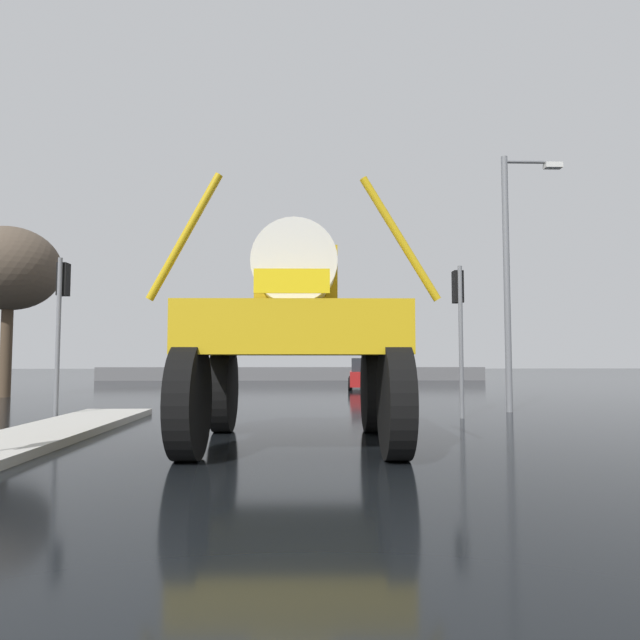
% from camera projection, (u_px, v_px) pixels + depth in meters
% --- Properties ---
extents(ground_plane, '(120.00, 120.00, 0.00)m').
position_uv_depth(ground_plane, '(284.00, 400.00, 20.96)').
color(ground_plane, black).
extents(median_island, '(1.73, 8.50, 0.15)m').
position_uv_depth(median_island, '(51.00, 432.00, 11.25)').
color(median_island, '#B2AFA8').
rests_on(median_island, ground).
extents(oversize_sprayer, '(4.42, 5.15, 4.33)m').
position_uv_depth(oversize_sprayer, '(296.00, 333.00, 10.28)').
color(oversize_sprayer, black).
rests_on(oversize_sprayer, ground).
extents(sedan_ahead, '(2.18, 4.24, 1.52)m').
position_uv_depth(sedan_ahead, '(368.00, 374.00, 28.02)').
color(sedan_ahead, maroon).
rests_on(sedan_ahead, ground).
extents(traffic_signal_near_left, '(0.24, 0.54, 4.05)m').
position_uv_depth(traffic_signal_near_left, '(62.00, 302.00, 14.47)').
color(traffic_signal_near_left, slate).
rests_on(traffic_signal_near_left, ground).
extents(traffic_signal_near_right, '(0.24, 0.54, 3.90)m').
position_uv_depth(traffic_signal_near_right, '(459.00, 307.00, 14.79)').
color(traffic_signal_near_right, slate).
rests_on(traffic_signal_near_right, ground).
extents(streetlight_near_right, '(1.78, 0.24, 7.39)m').
position_uv_depth(streetlight_near_right, '(511.00, 268.00, 16.41)').
color(streetlight_near_right, slate).
rests_on(streetlight_near_right, ground).
extents(bare_tree_left, '(3.89, 3.89, 6.71)m').
position_uv_depth(bare_tree_left, '(9.00, 269.00, 22.55)').
color(bare_tree_left, '#473828').
rests_on(bare_tree_left, ground).
extents(roadside_barrier, '(26.31, 0.24, 0.90)m').
position_uv_depth(roadside_barrier, '(292.00, 374.00, 38.52)').
color(roadside_barrier, '#59595B').
rests_on(roadside_barrier, ground).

